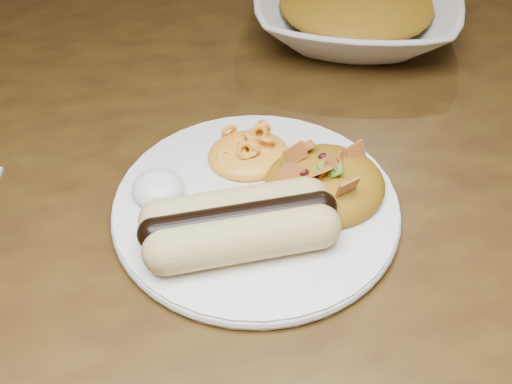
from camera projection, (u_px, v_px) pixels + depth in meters
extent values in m
cube|color=#493311|center=(129.00, 125.00, 0.63)|extent=(1.60, 0.90, 0.04)
cylinder|color=#493311|center=(478.00, 111.00, 1.27)|extent=(0.07, 0.07, 0.71)
cylinder|color=white|center=(256.00, 206.00, 0.51)|extent=(0.28, 0.28, 0.01)
cylinder|color=#E0D189|center=(244.00, 239.00, 0.45)|extent=(0.12, 0.04, 0.04)
cylinder|color=#E0D189|center=(235.00, 210.00, 0.47)|extent=(0.12, 0.04, 0.04)
cylinder|color=black|center=(239.00, 220.00, 0.46)|extent=(0.13, 0.03, 0.03)
ellipsoid|color=orange|center=(249.00, 146.00, 0.53)|extent=(0.09, 0.08, 0.03)
ellipsoid|color=white|center=(157.00, 184.00, 0.50)|extent=(0.05, 0.05, 0.03)
ellipsoid|color=#C94800|center=(325.00, 179.00, 0.50)|extent=(0.10, 0.10, 0.04)
imported|color=silver|center=(355.00, 13.00, 0.70)|extent=(0.31, 0.31, 0.06)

